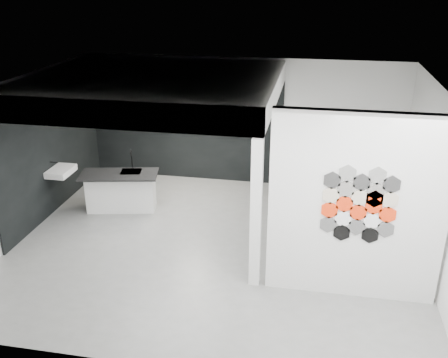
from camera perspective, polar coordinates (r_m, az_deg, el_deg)
floor at (r=8.87m, az=-1.00°, el=-7.59°), size 7.00×6.00×0.01m
partition_panel at (r=7.22m, az=14.86°, el=-3.30°), size 2.45×0.15×2.80m
bay_clad_back at (r=11.34m, az=-4.49°, el=5.76°), size 4.40×0.04×2.35m
bay_clad_left at (r=10.41m, az=-18.97°, el=2.99°), size 0.04×4.00×2.35m
bulkhead at (r=9.17m, az=-7.95°, el=10.41°), size 4.40×4.00×0.40m
corner_column at (r=7.33m, az=3.67°, el=-4.09°), size 0.16×0.16×2.35m
fascia_beam at (r=7.43m, az=-12.55°, el=7.17°), size 4.40×0.16×0.40m
wall_basin at (r=10.25m, az=-18.14°, el=0.85°), size 0.40×0.60×0.12m
display_shelf at (r=11.19m, az=-4.15°, el=6.19°), size 3.00×0.15×0.04m
kitchen_island at (r=10.19m, az=-11.68°, el=-1.28°), size 1.61×0.95×1.21m
stockpot at (r=11.50m, az=-9.92°, el=6.99°), size 0.32×0.32×0.20m
kettle at (r=10.99m, az=-0.12°, el=6.47°), size 0.20×0.20×0.15m
glass_bowl at (r=10.91m, az=2.76°, el=6.18°), size 0.17×0.17×0.10m
glass_vase at (r=10.90m, az=2.76°, el=6.28°), size 0.12×0.12×0.14m
bottle_dark at (r=11.19m, az=-4.76°, el=6.74°), size 0.08×0.08×0.17m
utensil_cup at (r=11.34m, az=-7.23°, el=6.66°), size 0.10×0.10×0.10m
hex_tile_cluster at (r=7.10m, az=15.25°, el=-2.85°), size 1.04×0.02×1.16m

